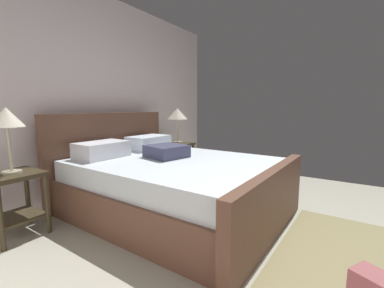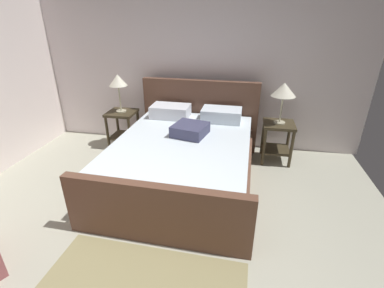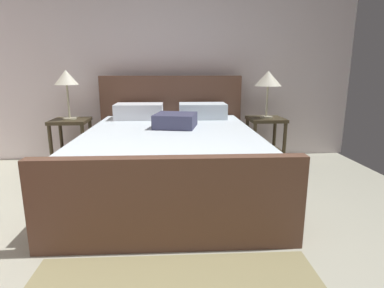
% 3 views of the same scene
% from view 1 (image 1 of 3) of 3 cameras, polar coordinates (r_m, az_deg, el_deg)
% --- Properties ---
extents(ground_plane, '(5.04, 6.19, 0.02)m').
position_cam_1_polar(ground_plane, '(2.48, 33.97, -22.25)').
color(ground_plane, '#AAA995').
extents(wall_back, '(5.16, 0.12, 2.69)m').
position_cam_1_polar(wall_back, '(3.74, -21.57, 9.93)').
color(wall_back, silver).
rests_on(wall_back, ground).
extents(bed, '(1.87, 2.32, 1.12)m').
position_cam_1_polar(bed, '(2.96, -4.82, -8.59)').
color(bed, brown).
rests_on(bed, ground).
extents(nightstand_right, '(0.44, 0.44, 0.60)m').
position_cam_1_polar(nightstand_right, '(4.37, -3.20, -2.30)').
color(nightstand_right, '#3A311F').
rests_on(nightstand_right, ground).
extents(table_lamp_right, '(0.33, 0.33, 0.58)m').
position_cam_1_polar(table_lamp_right, '(4.30, -3.27, 6.56)').
color(table_lamp_right, '#B7B293').
rests_on(table_lamp_right, nightstand_right).
extents(nightstand_left, '(0.44, 0.44, 0.60)m').
position_cam_1_polar(nightstand_left, '(2.90, -34.81, -9.10)').
color(nightstand_left, '#3A311F').
rests_on(nightstand_left, ground).
extents(table_lamp_left, '(0.28, 0.28, 0.59)m').
position_cam_1_polar(table_lamp_left, '(2.80, -35.94, 4.42)').
color(table_lamp_left, '#B7B293').
rests_on(table_lamp_left, nightstand_left).
extents(area_rug, '(1.71, 1.05, 0.01)m').
position_cam_1_polar(area_rug, '(2.52, 31.26, -21.14)').
color(area_rug, '#8D8359').
rests_on(area_rug, ground).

